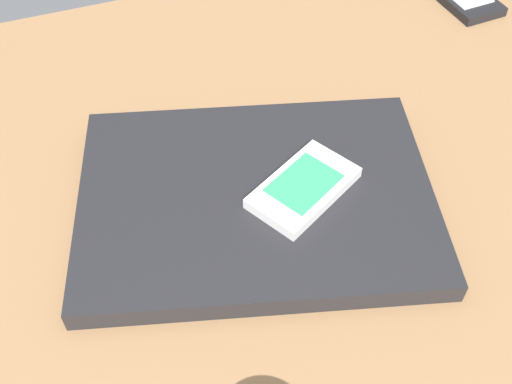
# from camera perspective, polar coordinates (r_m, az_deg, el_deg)

# --- Properties ---
(desk_surface) EXTENTS (1.20, 0.80, 0.03)m
(desk_surface) POSITION_cam_1_polar(r_m,az_deg,el_deg) (0.60, -8.48, -4.09)
(desk_surface) COLOR olive
(desk_surface) RESTS_ON ground
(laptop_closed) EXTENTS (0.39, 0.33, 0.02)m
(laptop_closed) POSITION_cam_1_polar(r_m,az_deg,el_deg) (0.59, 0.00, -0.57)
(laptop_closed) COLOR black
(laptop_closed) RESTS_ON desk_surface
(cell_phone_on_laptop) EXTENTS (0.12, 0.10, 0.01)m
(cell_phone_on_laptop) POSITION_cam_1_polar(r_m,az_deg,el_deg) (0.58, 4.39, 0.42)
(cell_phone_on_laptop) COLOR silver
(cell_phone_on_laptop) RESTS_ON laptop_closed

